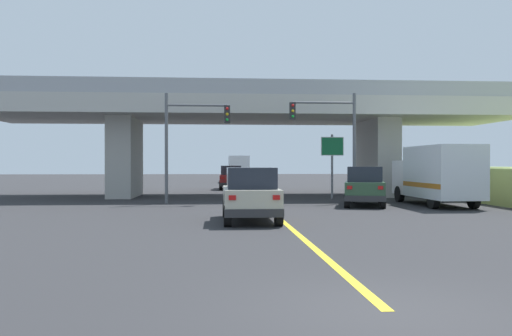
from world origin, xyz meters
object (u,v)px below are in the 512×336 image
(traffic_signal_farside, at_px, (188,133))
(sedan_oncoming, at_px, (231,177))
(traffic_signal_nearside, at_px, (333,131))
(highway_sign, at_px, (332,152))
(box_truck, at_px, (437,174))
(suv_crossing, at_px, (365,186))
(suv_lead, at_px, (250,194))
(semi_truck_distant, at_px, (238,169))

(traffic_signal_farside, bearing_deg, sedan_oncoming, 80.29)
(traffic_signal_nearside, height_order, highway_sign, traffic_signal_nearside)
(traffic_signal_farside, bearing_deg, traffic_signal_nearside, 0.35)
(box_truck, height_order, traffic_signal_farside, traffic_signal_farside)
(suv_crossing, relative_size, traffic_signal_farside, 0.85)
(suv_lead, relative_size, traffic_signal_farside, 0.74)
(suv_crossing, height_order, semi_truck_distant, semi_truck_distant)
(suv_crossing, bearing_deg, highway_sign, 109.65)
(suv_crossing, relative_size, traffic_signal_nearside, 0.84)
(suv_lead, bearing_deg, suv_crossing, 48.55)
(sedan_oncoming, relative_size, semi_truck_distant, 0.72)
(sedan_oncoming, relative_size, traffic_signal_nearside, 0.78)
(box_truck, bearing_deg, sedan_oncoming, 118.65)
(suv_lead, xyz_separation_m, sedan_oncoming, (-0.06, 25.51, 0.00))
(highway_sign, relative_size, semi_truck_distant, 0.61)
(traffic_signal_farside, xyz_separation_m, highway_sign, (8.77, 3.61, -0.97))
(traffic_signal_nearside, relative_size, highway_sign, 1.52)
(traffic_signal_nearside, relative_size, traffic_signal_farside, 1.02)
(sedan_oncoming, xyz_separation_m, semi_truck_distant, (1.41, 17.93, 0.61))
(traffic_signal_nearside, xyz_separation_m, highway_sign, (0.74, 3.57, -1.09))
(suv_lead, bearing_deg, traffic_signal_farside, 106.85)
(highway_sign, bearing_deg, traffic_signal_farside, -157.61)
(suv_crossing, bearing_deg, semi_truck_distant, 113.16)
(suv_lead, relative_size, suv_crossing, 0.87)
(box_truck, distance_m, highway_sign, 7.42)
(suv_crossing, relative_size, highway_sign, 1.27)
(traffic_signal_farside, bearing_deg, semi_truck_distant, 83.01)
(suv_lead, distance_m, sedan_oncoming, 25.51)
(suv_crossing, height_order, box_truck, box_truck)
(suv_crossing, xyz_separation_m, traffic_signal_farside, (-9.21, 2.10, 2.83))
(suv_crossing, bearing_deg, traffic_signal_nearside, 133.99)
(traffic_signal_nearside, bearing_deg, semi_truck_distant, 96.45)
(suv_crossing, height_order, traffic_signal_nearside, traffic_signal_nearside)
(box_truck, relative_size, semi_truck_distant, 1.06)
(suv_crossing, distance_m, sedan_oncoming, 19.38)
(suv_crossing, relative_size, sedan_oncoming, 1.07)
(sedan_oncoming, relative_size, traffic_signal_farside, 0.79)
(suv_crossing, bearing_deg, sedan_oncoming, 124.67)
(box_truck, height_order, highway_sign, highway_sign)
(suv_crossing, height_order, sedan_oncoming, same)
(suv_lead, xyz_separation_m, traffic_signal_farside, (-2.83, 9.33, 2.84))
(box_truck, bearing_deg, traffic_signal_nearside, 153.32)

